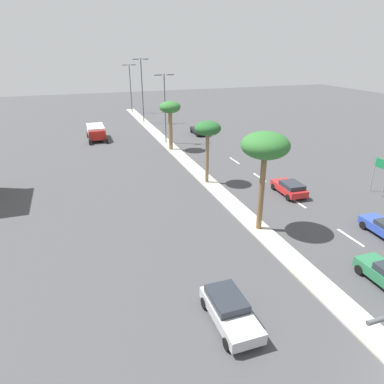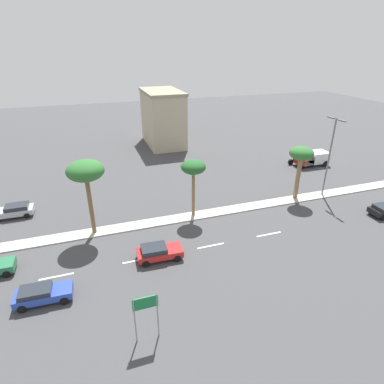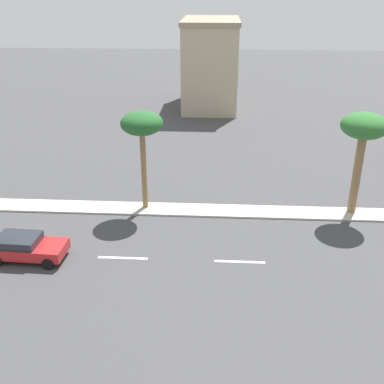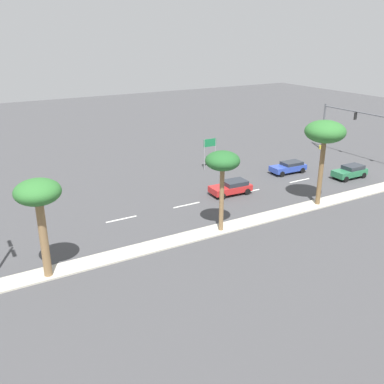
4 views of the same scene
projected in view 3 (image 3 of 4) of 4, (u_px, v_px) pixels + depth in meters
ground_plane at (196, 211)px, 31.13m from camera, size 160.00×160.00×0.00m
median_curb at (322, 213)px, 30.66m from camera, size 1.80×75.39×0.12m
lane_stripe_leading at (123, 258)px, 25.85m from camera, size 0.20×2.80×0.01m
lane_stripe_rear at (240, 262)px, 25.50m from camera, size 0.20×2.80×0.01m
commercial_building at (210, 64)px, 55.16m from camera, size 11.58×6.53×10.11m
palm_tree_right at (142, 126)px, 29.13m from camera, size 2.71×2.71×6.57m
palm_tree_front at (364, 131)px, 28.51m from camera, size 2.90×2.90×6.68m
sedan_red_mid at (26, 247)px, 25.54m from camera, size 2.16×4.20×1.36m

